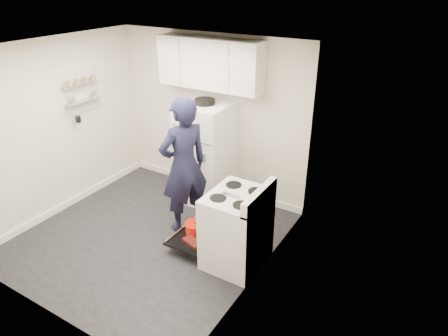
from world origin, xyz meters
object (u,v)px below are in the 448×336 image
Objects in this scene: open_oven_door at (196,233)px; refrigerator at (206,153)px; electric_range at (236,229)px; person at (184,166)px.

refrigerator is at bearing 116.56° from open_oven_door.
open_oven_door is at bearing 177.72° from electric_range.
person reaches higher than electric_range.
person is at bearing 142.16° from open_oven_door.
open_oven_door is 0.43× the size of refrigerator.
open_oven_door is at bearing 77.08° from person.
open_oven_door is (-0.61, 0.02, -0.28)m from electric_range.
electric_range is 1.12m from person.
person is at bearing 162.67° from electric_range.
electric_range reaches higher than open_oven_door.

